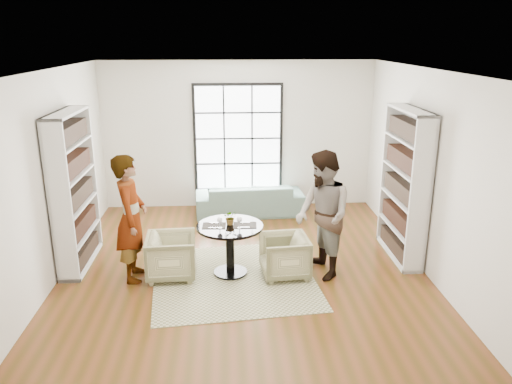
{
  "coord_description": "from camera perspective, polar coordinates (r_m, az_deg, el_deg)",
  "views": [
    {
      "loc": [
        -0.21,
        -7.08,
        3.45
      ],
      "look_at": [
        0.22,
        0.4,
        1.1
      ],
      "focal_mm": 35.0,
      "sensor_mm": 36.0,
      "label": 1
    }
  ],
  "objects": [
    {
      "name": "flower_centerpiece",
      "position": [
        7.36,
        -2.93,
        -2.91
      ],
      "size": [
        0.2,
        0.18,
        0.22
      ],
      "primitive_type": "imported",
      "rotation": [
        0.0,
        0.0,
        0.01
      ],
      "color": "gray",
      "rests_on": "pedestal_table"
    },
    {
      "name": "armchair_right",
      "position": [
        7.49,
        3.27,
        -7.32
      ],
      "size": [
        0.75,
        0.73,
        0.63
      ],
      "primitive_type": "imported",
      "rotation": [
        0.0,
        0.0,
        -1.48
      ],
      "color": "tan",
      "rests_on": "ground"
    },
    {
      "name": "sofa",
      "position": [
        10.04,
        -0.76,
        -0.77
      ],
      "size": [
        2.19,
        0.97,
        0.62
      ],
      "primitive_type": "imported",
      "rotation": [
        0.0,
        0.0,
        3.21
      ],
      "color": "#779F93",
      "rests_on": "ground"
    },
    {
      "name": "wine_glass_left",
      "position": [
        7.22,
        -4.17,
        -3.24
      ],
      "size": [
        0.08,
        0.08,
        0.17
      ],
      "color": "silver",
      "rests_on": "pedestal_table"
    },
    {
      "name": "ground",
      "position": [
        7.88,
        -1.44,
        -8.53
      ],
      "size": [
        6.0,
        6.0,
        0.0
      ],
      "primitive_type": "plane",
      "color": "brown"
    },
    {
      "name": "room_shell",
      "position": [
        7.94,
        -1.64,
        1.39
      ],
      "size": [
        6.0,
        6.01,
        6.0
      ],
      "color": "silver",
      "rests_on": "ground"
    },
    {
      "name": "armchair_left",
      "position": [
        7.55,
        -9.62,
        -7.23
      ],
      "size": [
        0.76,
        0.74,
        0.66
      ],
      "primitive_type": "imported",
      "rotation": [
        0.0,
        0.0,
        1.62
      ],
      "color": "tan",
      "rests_on": "ground"
    },
    {
      "name": "person_right",
      "position": [
        7.33,
        7.63,
        -2.66
      ],
      "size": [
        0.92,
        1.07,
        1.9
      ],
      "primitive_type": "imported",
      "rotation": [
        0.0,
        0.0,
        -1.32
      ],
      "color": "gray",
      "rests_on": "ground"
    },
    {
      "name": "wine_glass_right",
      "position": [
        7.21,
        -1.91,
        -3.19
      ],
      "size": [
        0.08,
        0.08,
        0.18
      ],
      "color": "silver",
      "rests_on": "pedestal_table"
    },
    {
      "name": "placemat_left",
      "position": [
        7.35,
        -4.82,
        -3.85
      ],
      "size": [
        0.35,
        0.27,
        0.01
      ],
      "primitive_type": "cube",
      "rotation": [
        0.0,
        0.0,
        -0.04
      ],
      "color": "#272421",
      "rests_on": "pedestal_table"
    },
    {
      "name": "pedestal_table",
      "position": [
        7.44,
        -2.99,
        -5.37
      ],
      "size": [
        0.98,
        0.98,
        0.78
      ],
      "rotation": [
        0.0,
        0.0,
        -0.04
      ],
      "color": "black",
      "rests_on": "ground"
    },
    {
      "name": "rug",
      "position": [
        7.53,
        -2.57,
        -9.79
      ],
      "size": [
        2.58,
        2.58,
        0.01
      ],
      "primitive_type": "cube",
      "rotation": [
        0.0,
        0.0,
        0.11
      ],
      "color": "#BBB58C",
      "rests_on": "ground"
    },
    {
      "name": "person_left",
      "position": [
        7.41,
        -14.09,
        -2.93
      ],
      "size": [
        0.47,
        0.7,
        1.88
      ],
      "primitive_type": "imported",
      "rotation": [
        0.0,
        0.0,
        1.61
      ],
      "color": "gray",
      "rests_on": "ground"
    },
    {
      "name": "cutlery_left",
      "position": [
        7.35,
        -4.82,
        -3.8
      ],
      "size": [
        0.15,
        0.23,
        0.01
      ],
      "primitive_type": null,
      "rotation": [
        0.0,
        0.0,
        -0.04
      ],
      "color": "silver",
      "rests_on": "placemat_left"
    },
    {
      "name": "cutlery_right",
      "position": [
        7.35,
        -1.27,
        -3.75
      ],
      "size": [
        0.15,
        0.23,
        0.01
      ],
      "primitive_type": null,
      "rotation": [
        0.0,
        0.0,
        -0.04
      ],
      "color": "silver",
      "rests_on": "placemat_right"
    },
    {
      "name": "placemat_right",
      "position": [
        7.35,
        -1.27,
        -3.8
      ],
      "size": [
        0.35,
        0.27,
        0.01
      ],
      "primitive_type": "cube",
      "rotation": [
        0.0,
        0.0,
        -0.04
      ],
      "color": "#272421",
      "rests_on": "pedestal_table"
    }
  ]
}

